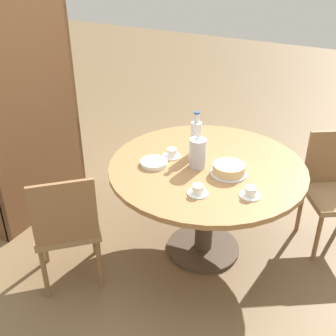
% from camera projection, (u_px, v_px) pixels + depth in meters
% --- Properties ---
extents(ground_plane, '(14.00, 14.00, 0.00)m').
position_uv_depth(ground_plane, '(203.00, 249.00, 3.29)').
color(ground_plane, brown).
extents(dining_table, '(1.37, 1.37, 0.75)m').
position_uv_depth(dining_table, '(206.00, 183.00, 2.98)').
color(dining_table, '#473828').
rests_on(dining_table, ground_plane).
extents(chair_a, '(0.58, 0.58, 0.89)m').
position_uv_depth(chair_a, '(334.00, 188.00, 3.17)').
color(chair_a, olive).
rests_on(chair_a, ground_plane).
extents(chair_b, '(0.59, 0.59, 0.89)m').
position_uv_depth(chair_b, '(67.00, 225.00, 2.77)').
color(chair_b, olive).
rests_on(chair_b, ground_plane).
extents(bookshelf, '(1.00, 0.28, 1.79)m').
position_uv_depth(bookshelf, '(27.00, 112.00, 3.36)').
color(bookshelf, brown).
rests_on(bookshelf, ground_plane).
extents(coffee_pot, '(0.12, 0.12, 0.24)m').
position_uv_depth(coffee_pot, '(198.00, 152.00, 2.84)').
color(coffee_pot, silver).
rests_on(coffee_pot, dining_table).
extents(water_bottle, '(0.08, 0.08, 0.32)m').
position_uv_depth(water_bottle, '(196.00, 137.00, 3.00)').
color(water_bottle, silver).
rests_on(water_bottle, dining_table).
extents(cake_main, '(0.25, 0.25, 0.07)m').
position_uv_depth(cake_main, '(229.00, 169.00, 2.79)').
color(cake_main, silver).
rests_on(cake_main, dining_table).
extents(cup_a, '(0.13, 0.13, 0.06)m').
position_uv_depth(cup_a, '(198.00, 190.00, 2.59)').
color(cup_a, white).
rests_on(cup_a, dining_table).
extents(cup_b, '(0.13, 0.13, 0.06)m').
position_uv_depth(cup_b, '(172.00, 153.00, 3.02)').
color(cup_b, white).
rests_on(cup_b, dining_table).
extents(cup_c, '(0.13, 0.13, 0.06)m').
position_uv_depth(cup_c, '(250.00, 193.00, 2.57)').
color(cup_c, white).
rests_on(cup_c, dining_table).
extents(plate_stack, '(0.19, 0.19, 0.03)m').
position_uv_depth(plate_stack, '(154.00, 163.00, 2.91)').
color(plate_stack, white).
rests_on(plate_stack, dining_table).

